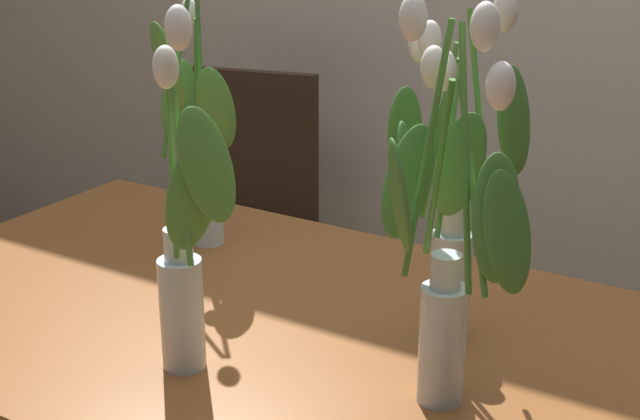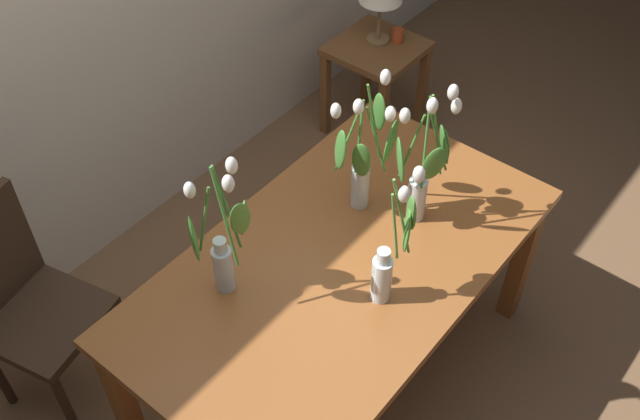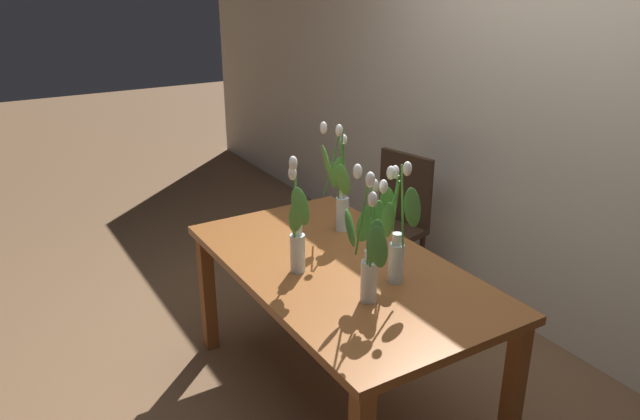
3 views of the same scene
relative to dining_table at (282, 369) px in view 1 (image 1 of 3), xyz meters
The scene contains 6 objects.
dining_table is the anchor object (origin of this frame).
tulip_vase_0 0.50m from the dining_table, 148.13° to the left, with size 0.22×0.20×0.59m.
tulip_vase_1 0.35m from the dining_table, 96.35° to the right, with size 0.17×0.11×0.57m.
tulip_vase_2 0.48m from the dining_table, 15.57° to the right, with size 0.26×0.21×0.58m.
tulip_vase_3 0.42m from the dining_table, 21.52° to the left, with size 0.25×0.18×0.57m.
dining_chair 1.17m from the dining_table, 129.59° to the left, with size 0.48×0.48×0.93m.
Camera 1 is at (0.79, -1.16, 1.46)m, focal length 51.08 mm.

